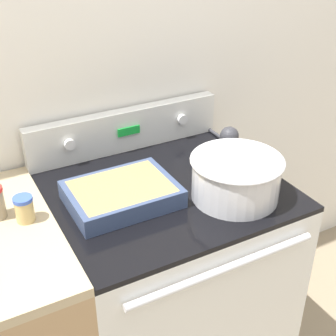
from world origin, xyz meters
name	(u,v)px	position (x,y,z in m)	size (l,w,h in m)	color
kitchen_wall	(116,57)	(0.00, 0.73, 1.25)	(8.00, 0.05, 2.50)	silver
stove_range	(166,285)	(0.00, 0.35, 0.45)	(0.78, 0.73, 0.90)	silver
control_panel	(126,130)	(0.00, 0.67, 0.98)	(0.78, 0.07, 0.16)	silver
mixing_bowl	(236,175)	(0.17, 0.19, 0.98)	(0.30, 0.30, 0.14)	silver
casserole_dish	(122,193)	(-0.17, 0.33, 0.94)	(0.34, 0.26, 0.06)	#38476B
ladle	(228,136)	(0.37, 0.52, 0.94)	(0.08, 0.27, 0.08)	#333338
spice_jar_blue_cap	(24,209)	(-0.47, 0.37, 0.95)	(0.06, 0.06, 0.08)	tan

